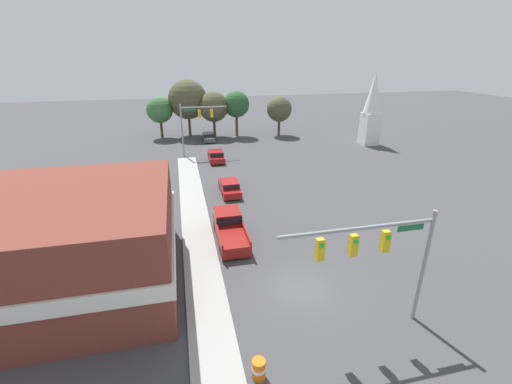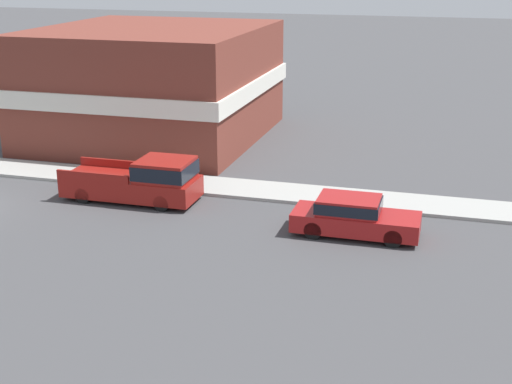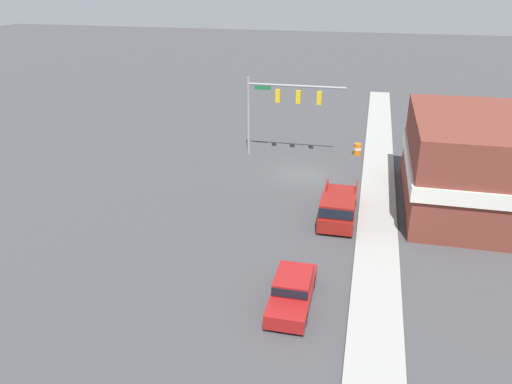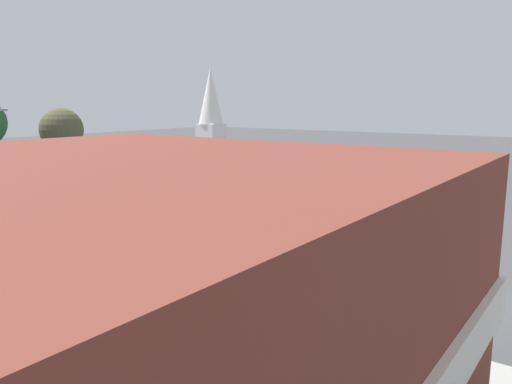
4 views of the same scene
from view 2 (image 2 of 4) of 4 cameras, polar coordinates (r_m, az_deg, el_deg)
sidewalk_curb at (r=35.90m, az=-17.85°, el=1.73°), size 2.40×60.00×0.14m
car_lead at (r=26.45m, az=7.78°, el=-1.88°), size 1.80×4.65×1.44m
pickup_truck_parked at (r=30.14m, az=-9.01°, el=0.97°), size 2.12×5.71×1.87m
corner_brick_building at (r=40.52m, az=-8.10°, el=8.64°), size 12.93×11.90×6.12m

